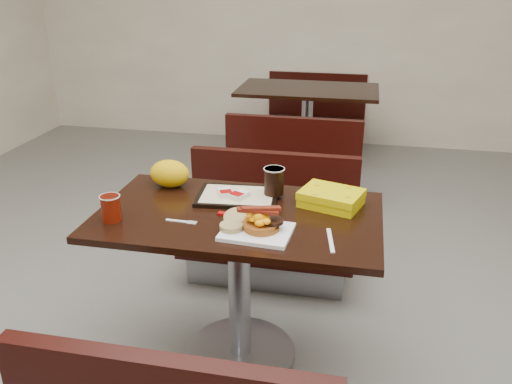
% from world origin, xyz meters
% --- Properties ---
extents(floor, '(6.00, 7.00, 0.01)m').
position_xyz_m(floor, '(0.00, 0.00, 0.00)').
color(floor, slate).
rests_on(floor, ground).
extents(wall_back, '(6.00, 0.01, 2.80)m').
position_xyz_m(wall_back, '(0.00, 3.50, 1.40)').
color(wall_back, '#F2E5C5').
rests_on(wall_back, ground).
extents(table_near, '(1.20, 0.70, 0.75)m').
position_xyz_m(table_near, '(0.00, 0.00, 0.38)').
color(table_near, black).
rests_on(table_near, floor).
extents(bench_near_n, '(1.00, 0.46, 0.72)m').
position_xyz_m(bench_near_n, '(0.00, 0.70, 0.36)').
color(bench_near_n, black).
rests_on(bench_near_n, floor).
extents(table_far, '(1.20, 0.70, 0.75)m').
position_xyz_m(table_far, '(0.00, 2.60, 0.38)').
color(table_far, black).
rests_on(table_far, floor).
extents(bench_far_s, '(1.00, 0.46, 0.72)m').
position_xyz_m(bench_far_s, '(0.00, 1.90, 0.36)').
color(bench_far_s, black).
rests_on(bench_far_s, floor).
extents(bench_far_n, '(1.00, 0.46, 0.72)m').
position_xyz_m(bench_far_n, '(0.00, 3.30, 0.36)').
color(bench_far_n, black).
rests_on(bench_far_n, floor).
extents(platter, '(0.28, 0.23, 0.02)m').
position_xyz_m(platter, '(0.11, -0.17, 0.76)').
color(platter, white).
rests_on(platter, table_near).
extents(pancake_stack, '(0.16, 0.16, 0.03)m').
position_xyz_m(pancake_stack, '(0.13, -0.16, 0.78)').
color(pancake_stack, '#9F561A').
rests_on(pancake_stack, platter).
extents(sausage_patty, '(0.11, 0.11, 0.01)m').
position_xyz_m(sausage_patty, '(0.17, -0.15, 0.80)').
color(sausage_patty, black).
rests_on(sausage_patty, pancake_stack).
extents(scrambled_eggs, '(0.11, 0.10, 0.05)m').
position_xyz_m(scrambled_eggs, '(0.12, -0.17, 0.82)').
color(scrambled_eggs, '#FFAD05').
rests_on(scrambled_eggs, pancake_stack).
extents(bacon_strips, '(0.17, 0.12, 0.01)m').
position_xyz_m(bacon_strips, '(0.12, -0.17, 0.85)').
color(bacon_strips, '#450B04').
rests_on(bacon_strips, scrambled_eggs).
extents(muffin_bottom, '(0.12, 0.12, 0.02)m').
position_xyz_m(muffin_bottom, '(0.01, -0.18, 0.78)').
color(muffin_bottom, '#A28855').
rests_on(muffin_bottom, platter).
extents(muffin_top, '(0.11, 0.11, 0.05)m').
position_xyz_m(muffin_top, '(0.02, -0.12, 0.79)').
color(muffin_top, '#A28855').
rests_on(muffin_top, platter).
extents(coffee_cup_near, '(0.09, 0.09, 0.11)m').
position_xyz_m(coffee_cup_near, '(-0.49, -0.17, 0.80)').
color(coffee_cup_near, '#981605').
rests_on(coffee_cup_near, table_near).
extents(fork, '(0.13, 0.03, 0.00)m').
position_xyz_m(fork, '(-0.23, -0.13, 0.75)').
color(fork, white).
rests_on(fork, table_near).
extents(knife, '(0.05, 0.19, 0.00)m').
position_xyz_m(knife, '(0.40, -0.17, 0.75)').
color(knife, white).
rests_on(knife, table_near).
extents(condiment_syrup, '(0.05, 0.04, 0.01)m').
position_xyz_m(condiment_syrup, '(-0.17, 0.11, 0.76)').
color(condiment_syrup, '#A62107').
rests_on(condiment_syrup, table_near).
extents(condiment_ketchup, '(0.04, 0.03, 0.01)m').
position_xyz_m(condiment_ketchup, '(-0.06, -0.03, 0.75)').
color(condiment_ketchup, '#8C0504').
rests_on(condiment_ketchup, table_near).
extents(tray, '(0.38, 0.29, 0.02)m').
position_xyz_m(tray, '(-0.04, 0.16, 0.76)').
color(tray, black).
rests_on(tray, table_near).
extents(hashbrown_sleeve_left, '(0.09, 0.10, 0.02)m').
position_xyz_m(hashbrown_sleeve_left, '(-0.10, 0.15, 0.78)').
color(hashbrown_sleeve_left, silver).
rests_on(hashbrown_sleeve_left, tray).
extents(hashbrown_sleeve_right, '(0.09, 0.10, 0.02)m').
position_xyz_m(hashbrown_sleeve_right, '(-0.03, 0.13, 0.78)').
color(hashbrown_sleeve_right, silver).
rests_on(hashbrown_sleeve_right, tray).
extents(coffee_cup_far, '(0.10, 0.10, 0.12)m').
position_xyz_m(coffee_cup_far, '(0.12, 0.20, 0.83)').
color(coffee_cup_far, black).
rests_on(coffee_cup_far, tray).
extents(clamshell, '(0.30, 0.26, 0.07)m').
position_xyz_m(clamshell, '(0.38, 0.16, 0.78)').
color(clamshell, '#CCB703').
rests_on(clamshell, table_near).
extents(paper_bag, '(0.22, 0.19, 0.13)m').
position_xyz_m(paper_bag, '(-0.39, 0.23, 0.81)').
color(paper_bag, '#E0C807').
rests_on(paper_bag, table_near).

